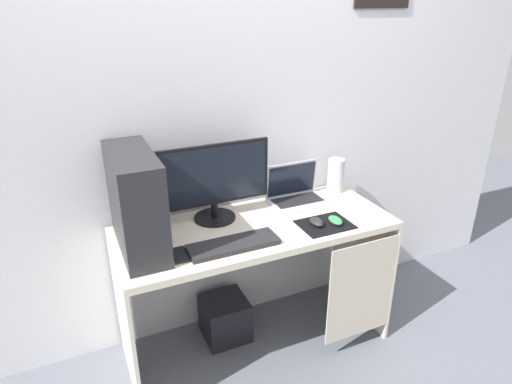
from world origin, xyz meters
name	(u,v)px	position (x,y,z in m)	size (l,w,h in m)	color
ground_plane	(256,342)	(0.00, 0.00, 0.00)	(8.00, 8.00, 0.00)	slate
wall_back	(230,103)	(0.00, 0.32, 1.30)	(4.00, 0.05, 2.60)	silver
desk	(260,252)	(0.02, -0.01, 0.60)	(1.39, 0.57, 0.75)	beige
pc_tower	(136,202)	(-0.57, 0.02, 0.98)	(0.18, 0.48, 0.45)	#232326
monitor	(214,181)	(-0.16, 0.14, 0.96)	(0.58, 0.21, 0.40)	black
laptop	(296,194)	(0.32, 0.17, 0.80)	(0.31, 0.21, 0.21)	#B7BCC6
speaker	(336,175)	(0.60, 0.20, 0.85)	(0.09, 0.09, 0.20)	#B7BCC6
keyboard	(233,245)	(-0.18, -0.15, 0.76)	(0.42, 0.14, 0.02)	#232326
mousepad	(325,224)	(0.32, -0.14, 0.75)	(0.26, 0.20, 0.01)	black
mouse_left	(316,222)	(0.27, -0.13, 0.77)	(0.06, 0.10, 0.03)	#232326
mouse_right	(335,220)	(0.37, -0.16, 0.77)	(0.06, 0.10, 0.03)	#338C4C
cell_phone	(179,255)	(-0.43, -0.13, 0.76)	(0.07, 0.13, 0.01)	black
subwoofer	(225,318)	(-0.14, 0.13, 0.12)	(0.24, 0.24, 0.24)	black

